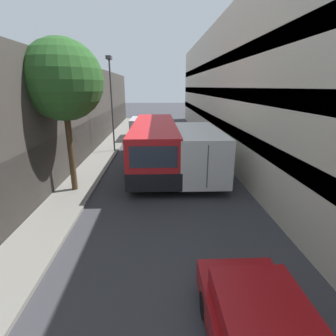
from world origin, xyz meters
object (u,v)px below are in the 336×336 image
Objects in this scene: bus at (155,144)px; box_truck at (195,147)px; street_tree_left at (63,81)px; panel_van at (141,128)px; street_lamp at (111,87)px.

box_truck is at bearing -24.53° from bus.
box_truck is 7.94m from street_tree_left.
bus is at bearing -81.33° from panel_van.
street_tree_left reaches higher than bus.
panel_van is 6.99m from street_lamp.
street_tree_left is (-0.69, -8.25, 0.29)m from street_lamp.
bus is 2.52× the size of panel_van.
street_tree_left is (-6.35, -2.95, 3.74)m from box_truck.
bus is 6.33m from street_lamp.
street_lamp reaches higher than box_truck.
street_lamp is (-1.76, -5.57, 3.84)m from panel_van.
box_truck is 1.27× the size of street_tree_left.
bus reaches higher than box_truck.
street_lamp is at bearing -107.54° from panel_van.
box_truck is 8.49m from street_lamp.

